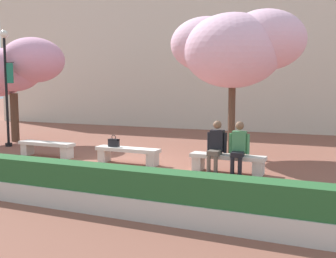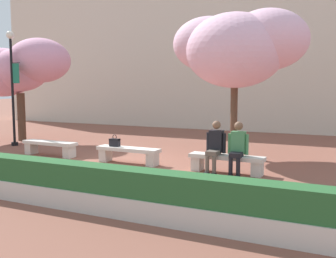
{
  "view_description": "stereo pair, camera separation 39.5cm",
  "coord_description": "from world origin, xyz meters",
  "px_view_note": "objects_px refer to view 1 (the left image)",
  "views": [
    {
      "loc": [
        5.3,
        -9.43,
        2.14
      ],
      "look_at": [
        1.13,
        0.2,
        1.0
      ],
      "focal_mm": 42.0,
      "sensor_mm": 36.0,
      "label": 1
    },
    {
      "loc": [
        5.66,
        -9.27,
        2.14
      ],
      "look_at": [
        1.13,
        0.2,
        1.0
      ],
      "focal_mm": 42.0,
      "sensor_mm": 36.0,
      "label": 2
    }
  ],
  "objects_px": {
    "person_seated_right": "(239,146)",
    "handbag": "(114,142)",
    "person_seated_left": "(216,144)",
    "stone_bench_near_west": "(128,153)",
    "stone_bench_center": "(227,160)",
    "cherry_tree_main": "(235,47)",
    "cherry_tree_secondary": "(11,68)",
    "lamp_post_with_banner": "(6,77)",
    "stone_bench_west_end": "(47,147)"
  },
  "relations": [
    {
      "from": "person_seated_left",
      "to": "cherry_tree_secondary",
      "type": "bearing_deg",
      "value": 165.6
    },
    {
      "from": "person_seated_left",
      "to": "lamp_post_with_banner",
      "type": "bearing_deg",
      "value": 171.86
    },
    {
      "from": "stone_bench_near_west",
      "to": "cherry_tree_main",
      "type": "distance_m",
      "value": 4.59
    },
    {
      "from": "stone_bench_near_west",
      "to": "stone_bench_center",
      "type": "xyz_separation_m",
      "value": [
        2.84,
        0.0,
        0.0
      ]
    },
    {
      "from": "stone_bench_near_west",
      "to": "handbag",
      "type": "xyz_separation_m",
      "value": [
        -0.44,
        -0.0,
        0.27
      ]
    },
    {
      "from": "stone_bench_near_west",
      "to": "lamp_post_with_banner",
      "type": "height_order",
      "value": "lamp_post_with_banner"
    },
    {
      "from": "cherry_tree_main",
      "to": "person_seated_left",
      "type": "bearing_deg",
      "value": -85.41
    },
    {
      "from": "person_seated_right",
      "to": "stone_bench_west_end",
      "type": "bearing_deg",
      "value": 179.49
    },
    {
      "from": "stone_bench_center",
      "to": "handbag",
      "type": "height_order",
      "value": "handbag"
    },
    {
      "from": "person_seated_right",
      "to": "handbag",
      "type": "height_order",
      "value": "person_seated_right"
    },
    {
      "from": "stone_bench_west_end",
      "to": "cherry_tree_secondary",
      "type": "distance_m",
      "value": 4.88
    },
    {
      "from": "stone_bench_center",
      "to": "cherry_tree_main",
      "type": "height_order",
      "value": "cherry_tree_main"
    },
    {
      "from": "stone_bench_near_west",
      "to": "person_seated_left",
      "type": "bearing_deg",
      "value": -1.2
    },
    {
      "from": "lamp_post_with_banner",
      "to": "stone_bench_center",
      "type": "bearing_deg",
      "value": -7.5
    },
    {
      "from": "cherry_tree_secondary",
      "to": "person_seated_right",
      "type": "bearing_deg",
      "value": -13.56
    },
    {
      "from": "stone_bench_west_end",
      "to": "cherry_tree_secondary",
      "type": "height_order",
      "value": "cherry_tree_secondary"
    },
    {
      "from": "stone_bench_west_end",
      "to": "person_seated_left",
      "type": "height_order",
      "value": "person_seated_left"
    },
    {
      "from": "stone_bench_near_west",
      "to": "person_seated_left",
      "type": "relative_size",
      "value": 1.46
    },
    {
      "from": "cherry_tree_secondary",
      "to": "person_seated_left",
      "type": "bearing_deg",
      "value": -14.4
    },
    {
      "from": "stone_bench_center",
      "to": "cherry_tree_secondary",
      "type": "distance_m",
      "value": 9.79
    },
    {
      "from": "person_seated_left",
      "to": "handbag",
      "type": "distance_m",
      "value": 3.0
    },
    {
      "from": "stone_bench_near_west",
      "to": "stone_bench_center",
      "type": "bearing_deg",
      "value": 0.0
    },
    {
      "from": "stone_bench_west_end",
      "to": "handbag",
      "type": "height_order",
      "value": "handbag"
    },
    {
      "from": "cherry_tree_main",
      "to": "lamp_post_with_banner",
      "type": "height_order",
      "value": "cherry_tree_main"
    },
    {
      "from": "stone_bench_center",
      "to": "person_seated_left",
      "type": "xyz_separation_m",
      "value": [
        -0.28,
        -0.05,
        0.39
      ]
    },
    {
      "from": "cherry_tree_secondary",
      "to": "lamp_post_with_banner",
      "type": "xyz_separation_m",
      "value": [
        0.88,
        -1.14,
        -0.39
      ]
    },
    {
      "from": "stone_bench_center",
      "to": "cherry_tree_main",
      "type": "xyz_separation_m",
      "value": [
        -0.49,
        2.52,
        3.03
      ]
    },
    {
      "from": "cherry_tree_main",
      "to": "cherry_tree_secondary",
      "type": "relative_size",
      "value": 1.09
    },
    {
      "from": "lamp_post_with_banner",
      "to": "person_seated_left",
      "type": "bearing_deg",
      "value": -8.14
    },
    {
      "from": "cherry_tree_main",
      "to": "stone_bench_center",
      "type": "bearing_deg",
      "value": -78.99
    },
    {
      "from": "stone_bench_near_west",
      "to": "person_seated_left",
      "type": "height_order",
      "value": "person_seated_left"
    },
    {
      "from": "stone_bench_near_west",
      "to": "cherry_tree_main",
      "type": "xyz_separation_m",
      "value": [
        2.35,
        2.52,
        3.03
      ]
    },
    {
      "from": "person_seated_left",
      "to": "handbag",
      "type": "height_order",
      "value": "person_seated_left"
    },
    {
      "from": "stone_bench_west_end",
      "to": "stone_bench_center",
      "type": "xyz_separation_m",
      "value": [
        5.67,
        0.0,
        0.0
      ]
    },
    {
      "from": "person_seated_right",
      "to": "handbag",
      "type": "distance_m",
      "value": 3.57
    },
    {
      "from": "stone_bench_center",
      "to": "lamp_post_with_banner",
      "type": "xyz_separation_m",
      "value": [
        -8.31,
        1.09,
        2.15
      ]
    },
    {
      "from": "cherry_tree_secondary",
      "to": "stone_bench_center",
      "type": "bearing_deg",
      "value": -13.66
    },
    {
      "from": "stone_bench_west_end",
      "to": "stone_bench_near_west",
      "type": "height_order",
      "value": "same"
    },
    {
      "from": "stone_bench_center",
      "to": "lamp_post_with_banner",
      "type": "height_order",
      "value": "lamp_post_with_banner"
    },
    {
      "from": "person_seated_left",
      "to": "cherry_tree_main",
      "type": "distance_m",
      "value": 3.69
    },
    {
      "from": "handbag",
      "to": "stone_bench_near_west",
      "type": "bearing_deg",
      "value": 0.03
    },
    {
      "from": "person_seated_left",
      "to": "lamp_post_with_banner",
      "type": "distance_m",
      "value": 8.3
    },
    {
      "from": "cherry_tree_main",
      "to": "cherry_tree_secondary",
      "type": "height_order",
      "value": "cherry_tree_main"
    },
    {
      "from": "person_seated_right",
      "to": "handbag",
      "type": "bearing_deg",
      "value": 179.15
    },
    {
      "from": "person_seated_right",
      "to": "cherry_tree_main",
      "type": "relative_size",
      "value": 0.29
    },
    {
      "from": "cherry_tree_secondary",
      "to": "cherry_tree_main",
      "type": "bearing_deg",
      "value": 1.86
    },
    {
      "from": "stone_bench_west_end",
      "to": "handbag",
      "type": "bearing_deg",
      "value": -0.01
    },
    {
      "from": "stone_bench_center",
      "to": "cherry_tree_secondary",
      "type": "xyz_separation_m",
      "value": [
        -9.19,
        2.23,
        2.54
      ]
    },
    {
      "from": "cherry_tree_main",
      "to": "handbag",
      "type": "bearing_deg",
      "value": -137.98
    },
    {
      "from": "person_seated_right",
      "to": "cherry_tree_main",
      "type": "bearing_deg",
      "value": 106.81
    }
  ]
}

